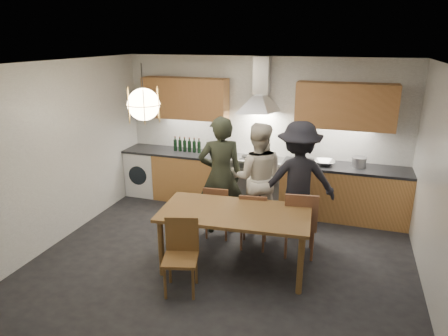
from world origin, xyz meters
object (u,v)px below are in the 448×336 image
(dining_table, at_px, (235,218))
(stock_pot, at_px, (359,162))
(person_left, at_px, (221,176))
(person_mid, at_px, (257,177))
(chair_front, at_px, (181,250))
(wine_bottles, at_px, (187,145))
(chair_back_left, at_px, (217,209))
(person_right, at_px, (298,180))
(mixing_bowl, at_px, (325,163))

(dining_table, distance_m, stock_pot, 2.55)
(person_left, height_order, person_mid, person_left)
(chair_front, height_order, wine_bottles, wine_bottles)
(wine_bottles, bearing_deg, stock_pot, -0.07)
(chair_back_left, bearing_deg, wine_bottles, -56.87)
(chair_front, xyz_separation_m, person_right, (1.10, 1.80, 0.38))
(stock_pot, bearing_deg, dining_table, -125.79)
(dining_table, height_order, chair_front, chair_front)
(dining_table, relative_size, person_right, 1.11)
(chair_back_left, relative_size, stock_pot, 3.70)
(chair_back_left, relative_size, chair_front, 0.94)
(dining_table, xyz_separation_m, mixing_bowl, (0.95, 2.00, 0.23))
(person_mid, distance_m, mixing_bowl, 1.24)
(chair_back_left, relative_size, mixing_bowl, 2.51)
(dining_table, xyz_separation_m, chair_back_left, (-0.48, 0.70, -0.23))
(dining_table, xyz_separation_m, person_right, (0.63, 1.18, 0.18))
(chair_front, height_order, person_mid, person_mid)
(chair_back_left, distance_m, chair_front, 1.33)
(person_mid, xyz_separation_m, wine_bottles, (-1.52, 0.86, 0.18))
(person_mid, distance_m, person_right, 0.62)
(chair_back_left, height_order, stock_pot, stock_pot)
(person_mid, relative_size, stock_pot, 7.63)
(person_left, relative_size, stock_pot, 8.14)
(dining_table, height_order, wine_bottles, wine_bottles)
(chair_front, height_order, person_right, person_right)
(mixing_bowl, relative_size, stock_pot, 1.47)
(chair_back_left, distance_m, mixing_bowl, 1.98)
(chair_back_left, height_order, wine_bottles, wine_bottles)
(dining_table, bearing_deg, person_left, 113.49)
(chair_back_left, height_order, person_left, person_left)
(chair_front, distance_m, person_right, 2.15)
(chair_front, bearing_deg, stock_pot, 38.71)
(dining_table, height_order, person_right, person_right)
(person_mid, bearing_deg, dining_table, 79.01)
(person_left, xyz_separation_m, mixing_bowl, (1.45, 1.05, 0.03))
(chair_front, bearing_deg, person_mid, 60.00)
(person_left, height_order, wine_bottles, person_left)
(dining_table, bearing_deg, wine_bottles, 121.79)
(person_right, height_order, stock_pot, person_right)
(chair_back_left, relative_size, person_mid, 0.48)
(person_left, height_order, person_right, person_left)
(person_left, height_order, mixing_bowl, person_left)
(dining_table, relative_size, person_left, 1.08)
(person_left, xyz_separation_m, person_mid, (0.51, 0.25, -0.06))
(mixing_bowl, distance_m, stock_pot, 0.54)
(dining_table, relative_size, mixing_bowl, 5.95)
(mixing_bowl, bearing_deg, wine_bottles, 178.62)
(mixing_bowl, bearing_deg, stock_pot, 5.98)
(mixing_bowl, height_order, stock_pot, stock_pot)
(person_left, distance_m, wine_bottles, 1.51)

